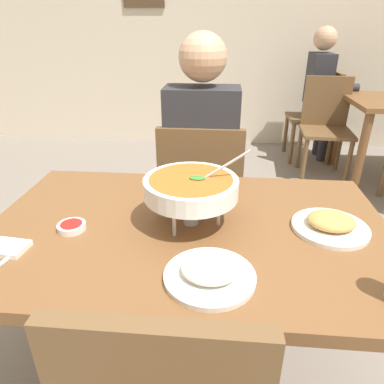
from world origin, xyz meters
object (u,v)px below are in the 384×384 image
at_px(appetizer_plate, 331,224).
at_px(chair_bg_left, 320,111).
at_px(diner_main, 202,150).
at_px(curry_bowl, 191,188).
at_px(dining_table_main, 188,253).
at_px(chair_diner_main, 201,194).
at_px(patron_bg_left, 322,87).
at_px(rice_plate, 210,273).
at_px(sauce_dish, 72,226).
at_px(chair_bg_right, 326,121).

bearing_deg(appetizer_plate, chair_bg_left, 76.68).
xyz_separation_m(diner_main, curry_bowl, (0.01, -0.72, 0.12)).
height_order(dining_table_main, chair_diner_main, chair_diner_main).
relative_size(diner_main, patron_bg_left, 1.00).
bearing_deg(patron_bg_left, curry_bowl, -111.45).
relative_size(chair_diner_main, rice_plate, 3.75).
xyz_separation_m(sauce_dish, patron_bg_left, (1.46, 2.82, -0.01)).
height_order(dining_table_main, patron_bg_left, patron_bg_left).
distance_m(appetizer_plate, patron_bg_left, 2.82).
distance_m(chair_bg_left, patron_bg_left, 0.24).
distance_m(diner_main, curry_bowl, 0.73).
bearing_deg(diner_main, appetizer_plate, -57.60).
distance_m(chair_diner_main, patron_bg_left, 2.34).
xyz_separation_m(chair_diner_main, rice_plate, (0.08, -0.96, 0.25)).
relative_size(sauce_dish, chair_bg_right, 0.10).
relative_size(rice_plate, patron_bg_left, 0.18).
height_order(chair_diner_main, patron_bg_left, patron_bg_left).
bearing_deg(rice_plate, chair_bg_left, 71.21).
xyz_separation_m(dining_table_main, chair_bg_right, (1.05, 2.32, -0.12)).
bearing_deg(chair_bg_right, chair_bg_left, 83.80).
xyz_separation_m(appetizer_plate, chair_bg_right, (0.60, 2.30, -0.25)).
bearing_deg(curry_bowl, chair_diner_main, 90.72).
bearing_deg(sauce_dish, patron_bg_left, 62.68).
bearing_deg(rice_plate, curry_bowl, 104.98).
relative_size(curry_bowl, appetizer_plate, 1.39).
height_order(dining_table_main, chair_bg_left, chair_bg_left).
distance_m(curry_bowl, patron_bg_left, 2.95).
bearing_deg(rice_plate, chair_bg_right, 69.33).
height_order(chair_bg_right, patron_bg_left, patron_bg_left).
height_order(diner_main, rice_plate, diner_main).
xyz_separation_m(dining_table_main, patron_bg_left, (1.09, 2.76, 0.11)).
xyz_separation_m(dining_table_main, rice_plate, (0.08, -0.26, 0.13)).
xyz_separation_m(diner_main, appetizer_plate, (0.46, -0.72, 0.02)).
relative_size(dining_table_main, patron_bg_left, 1.00).
bearing_deg(sauce_dish, appetizer_plate, 4.97).
bearing_deg(chair_diner_main, appetizer_plate, -56.37).
bearing_deg(curry_bowl, diner_main, 90.68).
xyz_separation_m(rice_plate, chair_bg_left, (1.02, 2.99, -0.25)).
bearing_deg(sauce_dish, chair_diner_main, 64.00).
distance_m(curry_bowl, chair_bg_right, 2.55).
bearing_deg(chair_diner_main, rice_plate, -85.11).
bearing_deg(rice_plate, chair_diner_main, 94.89).
distance_m(dining_table_main, chair_diner_main, 0.71).
relative_size(dining_table_main, chair_bg_right, 1.46).
height_order(sauce_dish, chair_bg_right, chair_bg_right).
height_order(sauce_dish, patron_bg_left, patron_bg_left).
bearing_deg(curry_bowl, chair_bg_left, 68.12).
distance_m(chair_bg_left, chair_bg_right, 0.42).
distance_m(chair_diner_main, chair_bg_left, 2.31).
distance_m(appetizer_plate, sauce_dish, 0.83).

